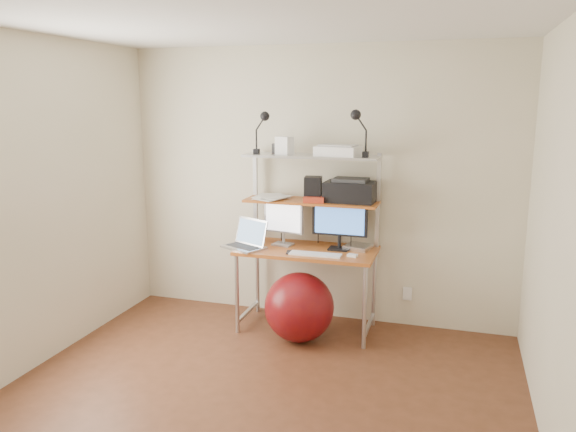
% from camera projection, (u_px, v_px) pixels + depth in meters
% --- Properties ---
extents(room, '(3.60, 3.60, 3.60)m').
position_uv_depth(room, '(247.00, 227.00, 3.45)').
color(room, brown).
rests_on(room, ground).
extents(computer_desk, '(1.20, 0.60, 1.57)m').
position_uv_depth(computer_desk, '(309.00, 223.00, 4.91)').
color(computer_desk, '#B15822').
rests_on(computer_desk, ground).
extents(desktop, '(1.20, 0.60, 0.00)m').
position_uv_depth(desktop, '(307.00, 249.00, 4.90)').
color(desktop, '#B15822').
rests_on(desktop, computer_desk).
extents(mid_shelf, '(1.18, 0.34, 0.00)m').
position_uv_depth(mid_shelf, '(311.00, 200.00, 4.94)').
color(mid_shelf, '#B15822').
rests_on(mid_shelf, computer_desk).
extents(top_shelf, '(1.18, 0.34, 0.00)m').
position_uv_depth(top_shelf, '(312.00, 155.00, 4.86)').
color(top_shelf, '#B7B8BC').
rests_on(top_shelf, computer_desk).
extents(floor, '(3.60, 3.60, 0.00)m').
position_uv_depth(floor, '(249.00, 412.00, 3.70)').
color(floor, brown).
rests_on(floor, ground).
extents(wall_outlet, '(0.08, 0.01, 0.12)m').
position_uv_depth(wall_outlet, '(407.00, 294.00, 5.07)').
color(wall_outlet, white).
rests_on(wall_outlet, room).
extents(monitor_silver, '(0.38, 0.16, 0.42)m').
position_uv_depth(monitor_silver, '(283.00, 220.00, 5.00)').
color(monitor_silver, '#B2B2B7').
rests_on(monitor_silver, desktop).
extents(monitor_black, '(0.48, 0.14, 0.48)m').
position_uv_depth(monitor_black, '(340.00, 222.00, 4.85)').
color(monitor_black, black).
rests_on(monitor_black, desktop).
extents(laptop, '(0.45, 0.41, 0.31)m').
position_uv_depth(laptop, '(247.00, 241.00, 4.95)').
color(laptop, silver).
rests_on(laptop, desktop).
extents(keyboard, '(0.44, 0.13, 0.01)m').
position_uv_depth(keyboard, '(315.00, 254.00, 4.71)').
color(keyboard, white).
rests_on(keyboard, desktop).
extents(mouse, '(0.09, 0.07, 0.02)m').
position_uv_depth(mouse, '(352.00, 256.00, 4.65)').
color(mouse, white).
rests_on(mouse, desktop).
extents(mac_mini, '(0.25, 0.25, 0.04)m').
position_uv_depth(mac_mini, '(358.00, 247.00, 4.89)').
color(mac_mini, silver).
rests_on(mac_mini, desktop).
extents(phone, '(0.08, 0.12, 0.01)m').
position_uv_depth(phone, '(290.00, 252.00, 4.78)').
color(phone, black).
rests_on(phone, desktop).
extents(printer, '(0.44, 0.31, 0.21)m').
position_uv_depth(printer, '(350.00, 191.00, 4.85)').
color(printer, black).
rests_on(printer, mid_shelf).
extents(nas_cube, '(0.16, 0.16, 0.21)m').
position_uv_depth(nas_cube, '(313.00, 189.00, 4.89)').
color(nas_cube, black).
rests_on(nas_cube, mid_shelf).
extents(red_box, '(0.19, 0.14, 0.05)m').
position_uv_depth(red_box, '(314.00, 199.00, 4.84)').
color(red_box, '#B8331D').
rests_on(red_box, mid_shelf).
extents(scanner, '(0.39, 0.29, 0.10)m').
position_uv_depth(scanner, '(338.00, 150.00, 4.76)').
color(scanner, white).
rests_on(scanner, top_shelf).
extents(box_white, '(0.16, 0.14, 0.15)m').
position_uv_depth(box_white, '(285.00, 145.00, 4.90)').
color(box_white, white).
rests_on(box_white, top_shelf).
extents(box_grey, '(0.10, 0.10, 0.09)m').
position_uv_depth(box_grey, '(279.00, 149.00, 4.96)').
color(box_grey, '#2F2F32').
rests_on(box_grey, top_shelf).
extents(clip_lamp_left, '(0.15, 0.08, 0.37)m').
position_uv_depth(clip_lamp_left, '(263.00, 123.00, 4.84)').
color(clip_lamp_left, black).
rests_on(clip_lamp_left, top_shelf).
extents(clip_lamp_right, '(0.16, 0.09, 0.39)m').
position_uv_depth(clip_lamp_right, '(358.00, 123.00, 4.59)').
color(clip_lamp_right, black).
rests_on(clip_lamp_right, top_shelf).
extents(exercise_ball, '(0.59, 0.59, 0.59)m').
position_uv_depth(exercise_ball, '(299.00, 307.00, 4.75)').
color(exercise_ball, maroon).
rests_on(exercise_ball, floor).
extents(paper_stack, '(0.35, 0.41, 0.02)m').
position_uv_depth(paper_stack, '(270.00, 197.00, 5.04)').
color(paper_stack, white).
rests_on(paper_stack, mid_shelf).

